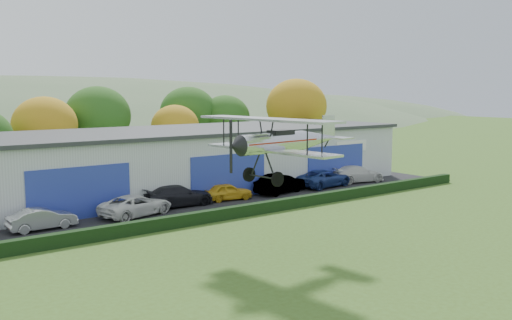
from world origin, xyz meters
TOP-DOWN VIEW (x-y plane):
  - ground at (0.00, 0.00)m, footprint 300.00×300.00m
  - apron at (3.00, 21.00)m, footprint 48.00×9.00m
  - hedge at (3.00, 16.20)m, footprint 46.00×0.60m
  - hangar at (5.00, 27.98)m, footprint 40.60×12.60m
  - tree_belt at (0.85, 40.62)m, footprint 75.70×13.22m
  - car_1 at (-9.93, 20.60)m, footprint 4.16×1.54m
  - car_2 at (-3.62, 20.64)m, footprint 5.75×3.76m
  - car_3 at (0.20, 21.69)m, footprint 5.60×2.48m
  - car_4 at (4.49, 21.43)m, footprint 4.15×2.21m
  - car_5 at (9.64, 21.17)m, footprint 5.22×2.75m
  - car_6 at (14.82, 21.26)m, footprint 5.71×3.05m
  - car_7 at (19.06, 21.22)m, footprint 5.72×3.17m
  - biplane at (-1.49, 7.46)m, footprint 7.65×8.78m

SIDE VIEW (x-z plane):
  - ground at x=0.00m, z-range 0.00..0.00m
  - apron at x=3.00m, z-range 0.00..0.05m
  - hedge at x=3.00m, z-range 0.00..0.80m
  - car_4 at x=4.49m, z-range 0.05..1.39m
  - car_1 at x=-9.93m, z-range 0.05..1.41m
  - car_2 at x=-3.62m, z-range 0.05..1.52m
  - car_6 at x=14.82m, z-range 0.05..1.58m
  - car_7 at x=19.06m, z-range 0.05..1.62m
  - car_3 at x=0.20m, z-range 0.05..1.65m
  - car_5 at x=9.64m, z-range 0.05..1.68m
  - hangar at x=5.00m, z-range 0.01..5.31m
  - tree_belt at x=0.85m, z-range 0.55..10.67m
  - biplane at x=-1.49m, z-range 4.50..7.77m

